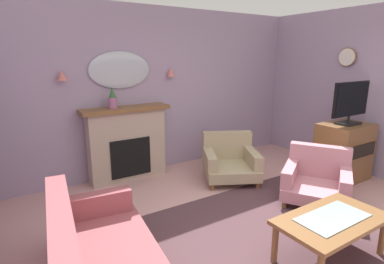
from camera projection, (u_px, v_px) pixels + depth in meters
name	position (u px, v px, depth m)	size (l,w,h in m)	color
floor	(290.00, 253.00, 3.13)	(6.41, 6.67, 0.10)	#C6938E
wall_back	(160.00, 91.00, 5.16)	(6.41, 0.10, 2.70)	#9E8CA8
patterned_rug	(275.00, 238.00, 3.28)	(3.20, 2.40, 0.01)	#4C3338
fireplace	(127.00, 144.00, 4.79)	(1.36, 0.36, 1.16)	tan
mantel_vase_left	(113.00, 99.00, 4.49)	(0.14, 0.14, 0.32)	#9E6084
wall_mirror	(120.00, 70.00, 4.63)	(0.96, 0.06, 0.56)	#B2BCC6
wall_sconce_left	(62.00, 75.00, 4.16)	(0.14, 0.14, 0.14)	#D17066
wall_sconce_right	(171.00, 72.00, 5.05)	(0.14, 0.14, 0.14)	#D17066
wall_clock	(347.00, 57.00, 5.07)	(0.04, 0.31, 0.31)	silver
coffee_table	(332.00, 223.00, 2.87)	(1.10, 0.60, 0.45)	brown
floral_couch	(97.00, 257.00, 2.49)	(1.05, 1.80, 0.76)	#934C51
armchair_near_fireplace	(230.00, 160.00, 4.85)	(1.09, 1.10, 0.71)	tan
armchair_beside_couch	(317.00, 179.00, 4.11)	(1.12, 1.11, 0.71)	#B77A84
tv_cabinet	(343.00, 152.00, 4.80)	(0.80, 0.57, 0.90)	brown
tv_flatscreen	(351.00, 102.00, 4.59)	(0.84, 0.24, 0.65)	black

